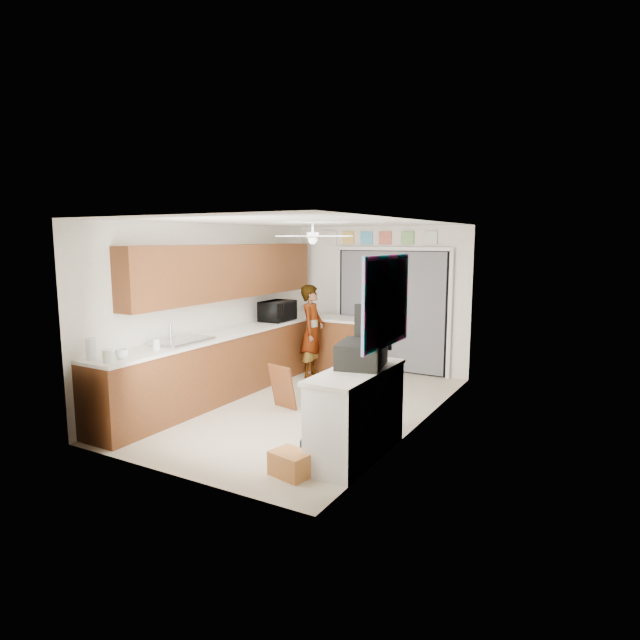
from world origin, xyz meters
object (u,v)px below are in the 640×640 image
at_px(navy_crate, 318,446).
at_px(man, 312,331).
at_px(dog, 340,380).
at_px(cardboard_box, 291,464).
at_px(suitcase, 362,354).
at_px(microwave, 277,311).
at_px(paper_towel_roll, 91,349).
at_px(cup, 122,354).

bearing_deg(navy_crate, man, 121.54).
bearing_deg(dog, cardboard_box, -82.06).
xyz_separation_m(cardboard_box, man, (-1.74, 3.37, 0.65)).
bearing_deg(suitcase, microwave, 126.46).
xyz_separation_m(suitcase, navy_crate, (-0.32, -0.37, -0.97)).
height_order(paper_towel_roll, cardboard_box, paper_towel_roll).
bearing_deg(suitcase, dog, 110.42).
bearing_deg(cardboard_box, dog, 107.83).
bearing_deg(man, paper_towel_roll, 157.07).
relative_size(microwave, dog, 1.16).
xyz_separation_m(suitcase, dog, (-1.20, 1.82, -0.87)).
distance_m(paper_towel_roll, navy_crate, 2.76).
bearing_deg(suitcase, paper_towel_roll, -169.08).
bearing_deg(navy_crate, paper_towel_roll, -160.81).
xyz_separation_m(cup, navy_crate, (2.19, 0.65, -0.89)).
relative_size(microwave, navy_crate, 1.72).
xyz_separation_m(navy_crate, man, (-1.74, 2.84, 0.66)).
relative_size(paper_towel_roll, cardboard_box, 0.65).
relative_size(cardboard_box, navy_crate, 1.09).
relative_size(paper_towel_roll, man, 0.16).
height_order(cup, dog, cup).
height_order(cardboard_box, navy_crate, cardboard_box).
distance_m(man, dog, 1.22).
distance_m(navy_crate, dog, 2.36).
bearing_deg(paper_towel_roll, suitcase, 23.85).
relative_size(cup, paper_towel_roll, 0.56).
xyz_separation_m(paper_towel_roll, dog, (1.57, 3.04, -0.86)).
height_order(cardboard_box, man, man).
bearing_deg(navy_crate, suitcase, 49.21).
height_order(microwave, cardboard_box, microwave).
bearing_deg(microwave, dog, -107.42).
height_order(paper_towel_roll, suitcase, suitcase).
bearing_deg(microwave, cup, 179.11).
bearing_deg(cup, suitcase, 22.07).
bearing_deg(navy_crate, cardboard_box, -90.00).
bearing_deg(microwave, paper_towel_roll, 174.83).
bearing_deg(man, cardboard_box, -164.84).
xyz_separation_m(paper_towel_roll, man, (0.70, 3.69, -0.29)).
xyz_separation_m(microwave, suitcase, (2.57, -2.20, -0.03)).
relative_size(navy_crate, dog, 0.67).
bearing_deg(microwave, man, -64.09).
distance_m(cardboard_box, man, 3.85).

